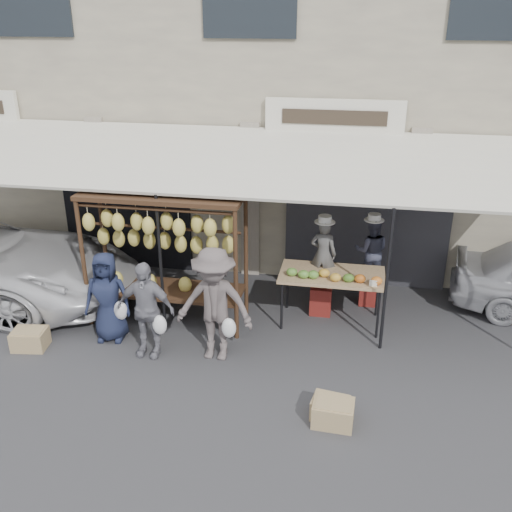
{
  "coord_description": "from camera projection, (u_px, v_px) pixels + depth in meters",
  "views": [
    {
      "loc": [
        1.95,
        -6.67,
        4.84
      ],
      "look_at": [
        0.49,
        1.4,
        1.3
      ],
      "focal_mm": 40.0,
      "sensor_mm": 36.0,
      "label": 1
    }
  ],
  "objects": [
    {
      "name": "ground_plane",
      "position": [
        206.0,
        373.0,
        8.26
      ],
      "size": [
        90.0,
        90.0,
        0.0
      ],
      "primitive_type": "plane",
      "color": "#2D2D30"
    },
    {
      "name": "shophouse",
      "position": [
        275.0,
        69.0,
        12.68
      ],
      "size": [
        24.0,
        6.15,
        7.3
      ],
      "color": "#B3A88B",
      "rests_on": "ground_plane"
    },
    {
      "name": "awning",
      "position": [
        237.0,
        161.0,
        9.3
      ],
      "size": [
        10.0,
        2.35,
        2.92
      ],
      "color": "beige",
      "rests_on": "ground_plane"
    },
    {
      "name": "banana_rack",
      "position": [
        163.0,
        234.0,
        9.06
      ],
      "size": [
        2.6,
        0.9,
        2.24
      ],
      "color": "#362215",
      "rests_on": "ground_plane"
    },
    {
      "name": "produce_table",
      "position": [
        332.0,
        276.0,
        9.23
      ],
      "size": [
        1.7,
        0.9,
        1.04
      ],
      "color": "tan",
      "rests_on": "ground_plane"
    },
    {
      "name": "vendor_left",
      "position": [
        323.0,
        254.0,
        9.5
      ],
      "size": [
        0.47,
        0.35,
        1.2
      ],
      "primitive_type": "imported",
      "rotation": [
        0.0,
        0.0,
        3.0
      ],
      "color": "#525251",
      "rests_on": "stool_left"
    },
    {
      "name": "vendor_right",
      "position": [
        371.0,
        251.0,
        9.84
      ],
      "size": [
        0.59,
        0.46,
        1.2
      ],
      "primitive_type": "imported",
      "rotation": [
        0.0,
        0.0,
        3.14
      ],
      "color": "#36394B",
      "rests_on": "stool_right"
    },
    {
      "name": "customer_left",
      "position": [
        108.0,
        297.0,
        8.87
      ],
      "size": [
        0.77,
        0.55,
        1.48
      ],
      "primitive_type": "imported",
      "rotation": [
        0.0,
        0.0,
        0.12
      ],
      "color": "#1A203A",
      "rests_on": "ground_plane"
    },
    {
      "name": "customer_mid",
      "position": [
        146.0,
        309.0,
        8.46
      ],
      "size": [
        0.9,
        0.4,
        1.52
      ],
      "primitive_type": "imported",
      "rotation": [
        0.0,
        0.0,
        -0.03
      ],
      "color": "gray",
      "rests_on": "ground_plane"
    },
    {
      "name": "customer_right",
      "position": [
        214.0,
        305.0,
        8.32
      ],
      "size": [
        1.17,
        0.7,
        1.78
      ],
      "primitive_type": "imported",
      "rotation": [
        0.0,
        0.0,
        -0.04
      ],
      "color": "#5B5150",
      "rests_on": "ground_plane"
    },
    {
      "name": "stool_left",
      "position": [
        321.0,
        299.0,
        9.84
      ],
      "size": [
        0.43,
        0.43,
        0.5
      ],
      "primitive_type": "cube",
      "rotation": [
        0.0,
        0.0,
        -0.25
      ],
      "color": "maroon",
      "rests_on": "ground_plane"
    },
    {
      "name": "stool_right",
      "position": [
        368.0,
        293.0,
        10.16
      ],
      "size": [
        0.37,
        0.37,
        0.42
      ],
      "primitive_type": "cube",
      "rotation": [
        0.0,
        0.0,
        0.28
      ],
      "color": "maroon",
      "rests_on": "ground_plane"
    },
    {
      "name": "crate_near_a",
      "position": [
        330.0,
        408.0,
        7.32
      ],
      "size": [
        0.51,
        0.42,
        0.28
      ],
      "primitive_type": "cube",
      "rotation": [
        0.0,
        0.0,
        -0.16
      ],
      "color": "tan",
      "rests_on": "ground_plane"
    },
    {
      "name": "crate_near_b",
      "position": [
        333.0,
        413.0,
        7.21
      ],
      "size": [
        0.53,
        0.42,
        0.31
      ],
      "primitive_type": "cube",
      "rotation": [
        0.0,
        0.0,
        -0.05
      ],
      "color": "tan",
      "rests_on": "ground_plane"
    },
    {
      "name": "crate_far",
      "position": [
        30.0,
        339.0,
        8.84
      ],
      "size": [
        0.56,
        0.45,
        0.3
      ],
      "primitive_type": "cube",
      "rotation": [
        0.0,
        0.0,
        0.14
      ],
      "color": "tan",
      "rests_on": "ground_plane"
    }
  ]
}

